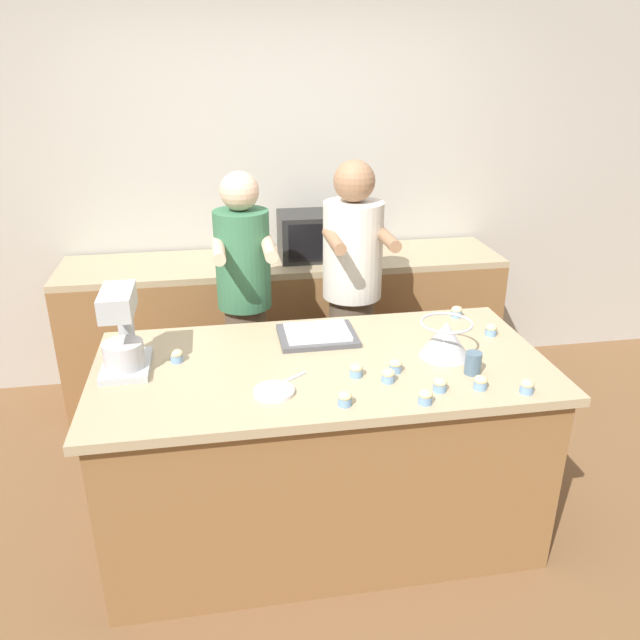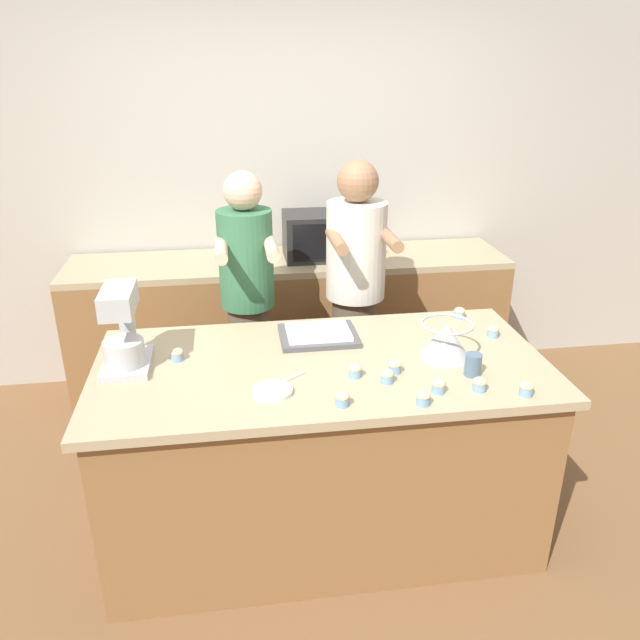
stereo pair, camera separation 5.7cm
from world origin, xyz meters
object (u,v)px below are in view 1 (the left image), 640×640
baking_tray (317,335)px  drinking_glass (473,363)px  cupcake_9 (457,311)px  cupcake_2 (395,366)px  person_left (245,309)px  cupcake_5 (491,329)px  small_plate (274,392)px  person_right (352,300)px  knife (283,383)px  cupcake_10 (345,398)px  cupcake_6 (527,386)px  cupcake_1 (177,356)px  cupcake_3 (481,382)px  cupcake_8 (425,397)px  cupcake_0 (388,375)px  cupcake_7 (440,385)px  mixing_bowl (445,338)px  microwave_oven (320,235)px  stand_mixer (122,335)px  cupcake_4 (356,370)px

baking_tray → drinking_glass: bearing=-38.3°
cupcake_9 → cupcake_2: bearing=-132.0°
person_left → cupcake_5: size_ratio=27.79×
small_plate → cupcake_2: cupcake_2 is taller
person_right → knife: person_right is taller
cupcake_9 → cupcake_10: size_ratio=1.00×
knife → cupcake_6: bearing=-14.3°
cupcake_1 → cupcake_3: (1.22, -0.45, 0.00)m
knife → cupcake_8: 0.58m
cupcake_0 → cupcake_7: bearing=-31.1°
cupcake_2 → cupcake_3: same height
cupcake_3 → cupcake_6: 0.18m
cupcake_0 → cupcake_3: (0.35, -0.12, 0.00)m
drinking_glass → cupcake_2: size_ratio=1.66×
person_left → mixing_bowl: (0.84, -0.81, 0.13)m
microwave_oven → cupcake_10: 1.79m
cupcake_8 → stand_mixer: bearing=157.1°
cupcake_4 → cupcake_2: bearing=3.6°
cupcake_8 → cupcake_10: same height
drinking_glass → cupcake_0: drinking_glass is taller
mixing_bowl → cupcake_10: 0.64m
person_left → cupcake_6: 1.58m
mixing_bowl → cupcake_2: mixing_bowl is taller
cupcake_5 → cupcake_7: (-0.43, -0.48, 0.00)m
small_plate → cupcake_6: (0.99, -0.16, 0.02)m
microwave_oven → knife: size_ratio=2.78×
cupcake_8 → person_left: bearing=117.5°
cupcake_6 → cupcake_9: bearing=88.9°
cupcake_2 → cupcake_7: size_ratio=1.00×
baking_tray → cupcake_9: (0.75, 0.14, 0.01)m
small_plate → cupcake_7: bearing=-8.0°
stand_mixer → cupcake_3: bearing=-16.4°
person_right → cupcake_6: bearing=-69.2°
person_left → cupcake_2: bearing=-57.7°
cupcake_1 → cupcake_7: size_ratio=1.00×
drinking_glass → small_plate: drinking_glass is taller
microwave_oven → cupcake_2: size_ratio=9.08×
mixing_bowl → small_plate: bearing=-164.8°
mixing_bowl → drinking_glass: mixing_bowl is taller
knife → cupcake_4: (0.31, 0.01, 0.03)m
cupcake_5 → microwave_oven: bearing=116.3°
cupcake_5 → cupcake_6: bearing=-99.6°
cupcake_3 → stand_mixer: bearing=163.6°
stand_mixer → cupcake_6: size_ratio=6.30×
microwave_oven → person_right: bearing=-83.2°
person_right → drinking_glass: 1.04m
cupcake_2 → small_plate: bearing=-169.4°
cupcake_4 → cupcake_10: bearing=-113.2°
knife → cupcake_10: bearing=-44.8°
mixing_bowl → cupcake_1: mixing_bowl is taller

